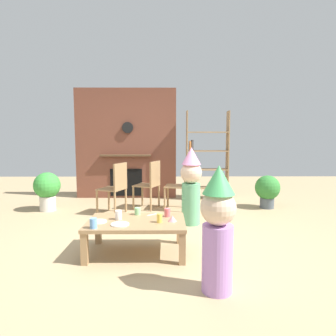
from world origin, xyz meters
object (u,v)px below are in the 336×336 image
Objects in this scene: dining_chair_middle at (151,182)px; dining_chair_right at (181,182)px; bookshelf at (205,158)px; potted_plant_short at (47,188)px; birthday_cake_slice at (172,218)px; potted_plant_tall at (267,189)px; coffee_table at (136,225)px; paper_plate_rear at (120,224)px; paper_cup_center at (118,215)px; paper_cup_near_right at (159,218)px; paper_cup_far_right at (138,211)px; child_in_pink at (191,184)px; paper_plate_front at (99,222)px; paper_cup_near_left at (93,223)px; dining_chair_left at (116,185)px; paper_cup_far_left at (167,213)px; child_with_cone_hat at (218,226)px.

dining_chair_right is at bearing -164.99° from dining_chair_middle.
potted_plant_short is at bearing -161.87° from bookshelf.
birthday_cake_slice is 2.84m from potted_plant_tall.
paper_plate_rear reaches higher than coffee_table.
paper_cup_near_right is at bearing -13.89° from paper_cup_center.
paper_cup_far_right is 0.07× the size of child_in_pink.
paper_cup_near_left is at bearing -91.01° from paper_plate_front.
dining_chair_left is at bearing 114.11° from paper_cup_near_right.
paper_plate_front is 1.77m from dining_chair_left.
paper_cup_center is at bearing 166.11° from paper_cup_near_right.
paper_cup_near_left is 0.17× the size of potted_plant_tall.
paper_cup_near_left is (-0.42, -0.27, 0.11)m from coffee_table.
paper_cup_near_right reaches higher than paper_cup_far_left.
paper_cup_near_left is 3.60m from potted_plant_tall.
dining_chair_left is (-1.31, 2.55, -0.07)m from child_with_cone_hat.
coffee_table is 1.18m from child_with_cone_hat.
child_with_cone_hat reaches higher than dining_chair_right.
dining_chair_left is at bearing 109.63° from paper_cup_far_right.
paper_cup_center is 2.13m from dining_chair_right.
coffee_table is at bearing 82.27° from dining_chair_right.
dining_chair_left is at bearing 55.40° from dining_chair_middle.
paper_cup_center is at bearing 103.56° from paper_plate_rear.
child_with_cone_hat reaches higher than paper_plate_rear.
coffee_table is 11.26× the size of paper_cup_far_left.
dining_chair_middle is 1.27× the size of potted_plant_short.
bookshelf is 2.97m from paper_cup_far_right.
paper_plate_rear is at bearing 11.13° from child_with_cone_hat.
bookshelf is at bearing 75.59° from birthday_cake_slice.
paper_cup_far_left reaches higher than paper_plate_rear.
paper_cup_near_right is at bearing 89.88° from dining_chair_right.
child_with_cone_hat reaches higher than paper_plate_front.
child_with_cone_hat is at bearing 34.79° from child_in_pink.
paper_cup_near_right is at bearing 118.33° from dining_chair_middle.
paper_cup_near_right is 1.02× the size of paper_cup_far_left.
paper_cup_far_left is at bearing 142.45° from dining_chair_left.
paper_cup_far_right is at bearing -7.51° from child_in_pink.
dining_chair_right is at bearing 65.44° from paper_cup_near_left.
paper_cup_center reaches higher than birthday_cake_slice.
paper_plate_rear is 3.33m from potted_plant_tall.
dining_chair_right reaches higher than paper_cup_far_left.
dining_chair_left is 2.83m from potted_plant_tall.
potted_plant_short is (-2.45, -0.05, -0.10)m from dining_chair_right.
paper_cup_center is 0.10× the size of child_with_cone_hat.
paper_cup_far_right is 0.10× the size of dining_chair_right.
child_with_cone_hat is (0.37, -0.81, 0.17)m from birthday_cake_slice.
paper_cup_center is 1.07× the size of birthday_cake_slice.
potted_plant_short reaches higher than paper_cup_far_left.
dining_chair_middle reaches higher than potted_plant_tall.
bookshelf is 3.04× the size of potted_plant_tall.
child_in_pink reaches higher than paper_plate_front.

